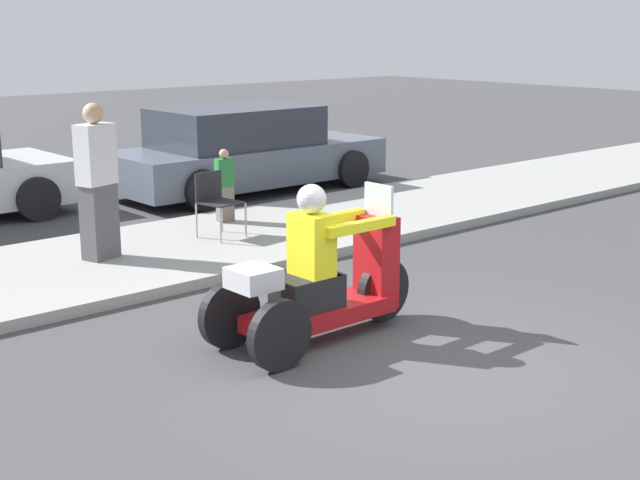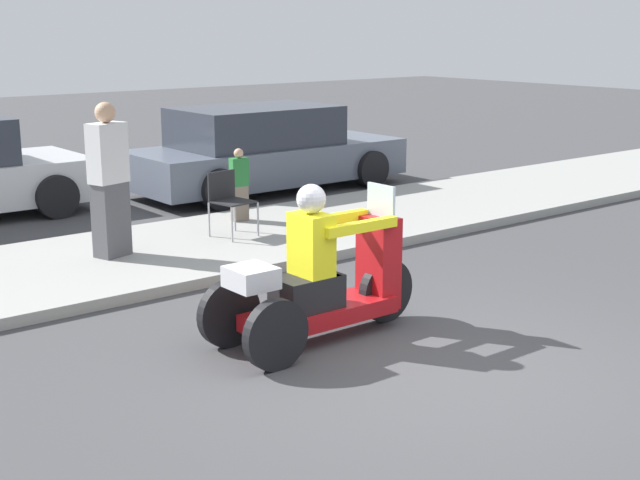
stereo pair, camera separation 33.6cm
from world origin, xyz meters
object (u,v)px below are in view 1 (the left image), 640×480
parked_car_lot_left (244,151)px  spectator_by_tree (225,187)px  spectator_near_curb (97,185)px  motorcycle_trike (320,284)px  folding_chair_set_back (215,197)px

parked_car_lot_left → spectator_by_tree: bearing=-131.6°
spectator_by_tree → spectator_near_curb: spectator_near_curb is taller
motorcycle_trike → folding_chair_set_back: (1.29, 3.50, 0.11)m
spectator_by_tree → parked_car_lot_left: bearing=48.4°
motorcycle_trike → spectator_near_curb: 3.52m
spectator_near_curb → folding_chair_set_back: (1.63, 0.04, -0.36)m
motorcycle_trike → parked_car_lot_left: bearing=58.8°
folding_chair_set_back → parked_car_lot_left: (2.55, 2.84, 0.05)m
motorcycle_trike → spectator_by_tree: 4.55m
spectator_near_curb → parked_car_lot_left: size_ratio=0.38×
spectator_near_curb → folding_chair_set_back: bearing=1.3°
folding_chair_set_back → parked_car_lot_left: 3.81m
motorcycle_trike → folding_chair_set_back: motorcycle_trike is taller
spectator_by_tree → motorcycle_trike: bearing=-114.4°
motorcycle_trike → spectator_near_curb: spectator_near_curb is taller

